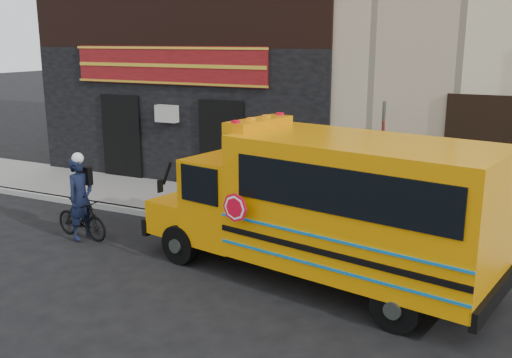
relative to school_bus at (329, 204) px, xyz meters
The scene contains 7 objects.
ground 2.33m from the school_bus, 156.14° to the right, with size 120.00×120.00×0.00m, color black.
curb 2.87m from the school_bus, 130.82° to the left, with size 40.00×0.20×0.15m, color gray.
sidewalk 4.02m from the school_bus, 115.67° to the left, with size 40.00×3.00×0.15m, color slate.
school_bus is the anchor object (origin of this frame).
sign_pole 2.27m from the school_bus, 80.29° to the left, with size 0.12×0.27×3.16m.
bicycle 5.88m from the school_bus, behind, with size 0.43×1.53×0.92m, color black.
cyclist 5.72m from the school_bus, behind, with size 0.67×0.44×1.84m, color black.
Camera 1 is at (4.76, -8.71, 4.39)m, focal length 40.00 mm.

